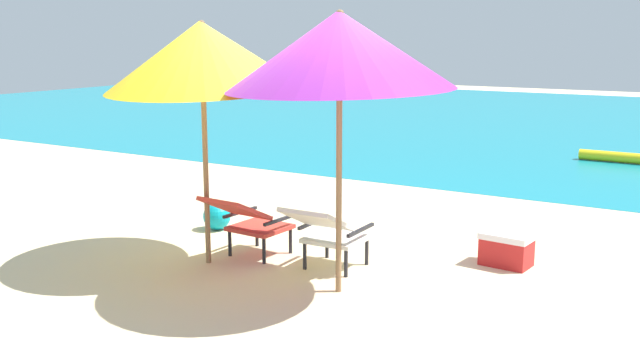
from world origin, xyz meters
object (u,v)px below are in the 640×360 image
Objects in this scene: swim_buoy at (628,158)px; beach_umbrella_left at (202,55)px; lounge_chair_right at (327,230)px; beach_umbrella_right at (340,50)px; beach_ball at (217,216)px; cooler_box at (506,249)px; lounge_chair_left at (248,219)px.

beach_umbrella_left is (-2.59, -7.97, 1.89)m from swim_buoy.
lounge_chair_right is 1.73m from beach_umbrella_right.
cooler_box reaches higher than beach_ball.
lounge_chair_right is at bearing 131.40° from beach_umbrella_right.
beach_umbrella_left is at bearing 178.04° from beach_umbrella_right.
lounge_chair_right is at bearing 17.02° from beach_umbrella_left.
lounge_chair_right is at bearing -142.14° from cooler_box.
lounge_chair_left is at bearing 163.85° from beach_umbrella_right.
beach_umbrella_right is at bearing -97.90° from swim_buoy.
swim_buoy is 0.60× the size of beach_umbrella_right.
lounge_chair_right is 1.75m from cooler_box.
swim_buoy is 8.33m from beach_umbrella_right.
beach_ball is at bearing 144.32° from lounge_chair_left.
lounge_chair_left is 1.21m from beach_ball.
beach_umbrella_left is 4.72× the size of cooler_box.
swim_buoy is 0.68× the size of beach_umbrella_left.
beach_ball is at bearing 160.52° from lounge_chair_right.
beach_umbrella_right is at bearing -16.15° from lounge_chair_left.
beach_umbrella_left reaches higher than lounge_chair_left.
lounge_chair_left is 0.39× the size of beach_umbrella_left.
lounge_chair_left reaches higher than swim_buoy.
beach_umbrella_left reaches higher than cooler_box.
swim_buoy is 1.76× the size of lounge_chair_left.
lounge_chair_left is (-2.33, -7.67, 0.31)m from swim_buoy.
beach_ball is (-3.29, -6.97, 0.06)m from swim_buoy.
lounge_chair_left is 1.03× the size of lounge_chair_right.
beach_umbrella_left is at bearing -131.43° from lounge_chair_left.
beach_umbrella_left is at bearing -108.03° from swim_buoy.
beach_umbrella_left is at bearing -54.90° from beach_ball.
beach_umbrella_right is at bearing -25.60° from beach_ball.
lounge_chair_left is at bearing -177.02° from lounge_chair_right.
lounge_chair_left is 0.34× the size of beach_umbrella_right.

